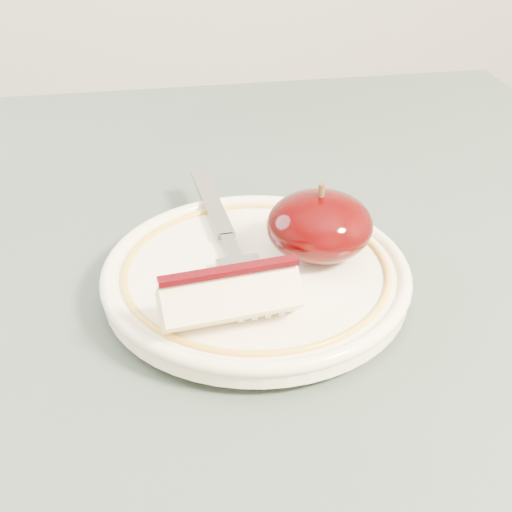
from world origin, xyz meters
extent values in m
cylinder|color=brown|center=(0.40, 0.40, 0.35)|extent=(0.05, 0.05, 0.71)
cube|color=#3C4B43|center=(0.00, 0.00, 0.73)|extent=(0.90, 0.90, 0.04)
cylinder|color=white|center=(0.11, 0.05, 0.75)|extent=(0.10, 0.10, 0.01)
cylinder|color=white|center=(0.11, 0.05, 0.76)|extent=(0.19, 0.19, 0.01)
torus|color=white|center=(0.11, 0.05, 0.77)|extent=(0.19, 0.19, 0.01)
torus|color=gold|center=(0.11, 0.05, 0.77)|extent=(0.17, 0.17, 0.00)
ellipsoid|color=black|center=(0.15, 0.06, 0.79)|extent=(0.07, 0.06, 0.04)
cylinder|color=#472D19|center=(0.15, 0.06, 0.81)|extent=(0.00, 0.00, 0.01)
cube|color=beige|center=(0.09, 0.00, 0.78)|extent=(0.08, 0.04, 0.03)
cube|color=#320105|center=(0.09, 0.00, 0.80)|extent=(0.08, 0.02, 0.00)
cube|color=gray|center=(0.09, 0.14, 0.77)|extent=(0.02, 0.10, 0.00)
cube|color=gray|center=(0.10, 0.07, 0.77)|extent=(0.01, 0.03, 0.00)
cube|color=gray|center=(0.10, 0.05, 0.77)|extent=(0.03, 0.03, 0.00)
cube|color=gray|center=(0.11, 0.02, 0.77)|extent=(0.01, 0.04, 0.00)
cube|color=gray|center=(0.11, 0.02, 0.77)|extent=(0.01, 0.04, 0.00)
cube|color=gray|center=(0.10, 0.02, 0.77)|extent=(0.01, 0.04, 0.00)
cube|color=gray|center=(0.09, 0.02, 0.77)|extent=(0.01, 0.04, 0.00)
camera|label=1|loc=(0.05, -0.31, 1.01)|focal=50.00mm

